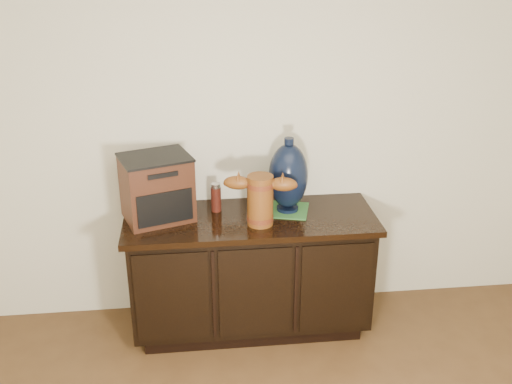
{
  "coord_description": "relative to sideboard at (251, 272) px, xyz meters",
  "views": [
    {
      "loc": [
        -0.31,
        -0.88,
        2.27
      ],
      "look_at": [
        0.03,
        2.18,
        0.93
      ],
      "focal_mm": 42.0,
      "sensor_mm": 36.0,
      "label": 1
    }
  ],
  "objects": [
    {
      "name": "terracotta_vessel",
      "position": [
        0.05,
        -0.09,
        0.53
      ],
      "size": [
        0.41,
        0.18,
        0.29
      ],
      "rotation": [
        0.0,
        0.0,
        -0.2
      ],
      "color": "brown",
      "rests_on": "sideboard"
    },
    {
      "name": "green_mat",
      "position": [
        0.23,
        0.06,
        0.37
      ],
      "size": [
        0.29,
        0.29,
        0.01
      ],
      "primitive_type": "cube",
      "rotation": [
        0.0,
        0.0,
        -0.26
      ],
      "color": "#316C30",
      "rests_on": "sideboard"
    },
    {
      "name": "tv_radio",
      "position": [
        -0.53,
        0.04,
        0.56
      ],
      "size": [
        0.45,
        0.41,
        0.38
      ],
      "rotation": [
        0.0,
        0.0,
        0.32
      ],
      "color": "#3B1B0E",
      "rests_on": "sideboard"
    },
    {
      "name": "lamp_base",
      "position": [
        0.23,
        0.06,
        0.59
      ],
      "size": [
        0.28,
        0.28,
        0.44
      ],
      "rotation": [
        0.0,
        0.0,
        -0.26
      ],
      "color": "black",
      "rests_on": "green_mat"
    },
    {
      "name": "sideboard",
      "position": [
        0.0,
        0.0,
        0.0
      ],
      "size": [
        1.46,
        0.56,
        0.75
      ],
      "color": "black",
      "rests_on": "ground"
    },
    {
      "name": "spray_can",
      "position": [
        -0.19,
        0.11,
        0.45
      ],
      "size": [
        0.06,
        0.06,
        0.17
      ],
      "color": "maroon",
      "rests_on": "sideboard"
    }
  ]
}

